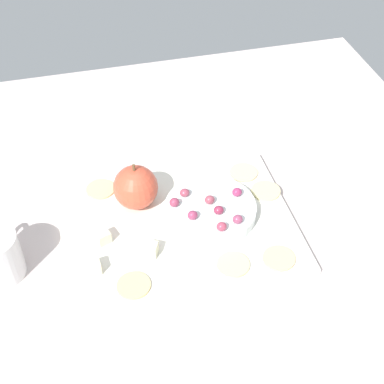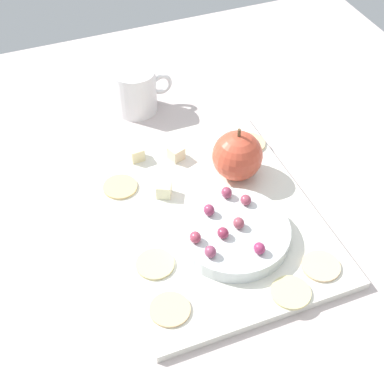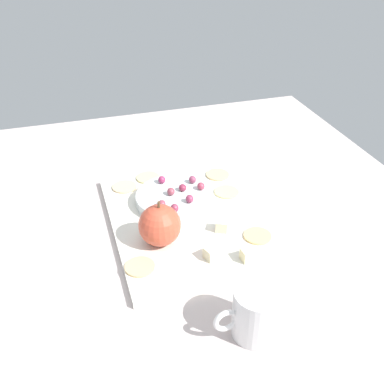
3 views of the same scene
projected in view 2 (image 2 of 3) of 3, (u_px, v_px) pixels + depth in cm
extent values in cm
cube|color=#BBACA9|center=(220.00, 223.00, 88.27)|extent=(114.49, 108.11, 4.24)
cube|color=silver|center=(210.00, 216.00, 85.61)|extent=(39.38, 29.83, 1.25)
cylinder|color=silver|center=(234.00, 233.00, 81.01)|extent=(15.84, 15.84, 2.15)
sphere|color=#C64932|center=(237.00, 156.00, 88.32)|extent=(7.79, 7.79, 7.79)
cylinder|color=brown|center=(239.00, 133.00, 85.14)|extent=(0.50, 0.50, 1.20)
cube|color=beige|center=(136.00, 154.00, 92.93)|extent=(2.34, 2.34, 2.17)
cube|color=beige|center=(176.00, 153.00, 92.99)|extent=(2.77, 2.77, 2.17)
cube|color=beige|center=(164.00, 190.00, 87.11)|extent=(2.90, 2.90, 2.17)
cylinder|color=#DBB880|center=(249.00, 143.00, 96.08)|extent=(5.28, 5.28, 0.40)
cylinder|color=#DFBE7A|center=(120.00, 187.00, 88.79)|extent=(5.28, 5.28, 0.40)
cylinder|color=#D8B88D|center=(321.00, 266.00, 78.01)|extent=(5.28, 5.28, 0.40)
cylinder|color=#D4C489|center=(155.00, 264.00, 78.25)|extent=(5.28, 5.28, 0.40)
cylinder|color=#D2C688|center=(291.00, 292.00, 74.99)|extent=(5.28, 5.28, 0.40)
cylinder|color=#DAB783|center=(170.00, 310.00, 73.15)|extent=(5.28, 5.28, 0.40)
ellipsoid|color=#8F3B4D|center=(246.00, 200.00, 83.09)|extent=(1.72, 1.55, 1.43)
ellipsoid|color=#8C3251|center=(209.00, 210.00, 81.55)|extent=(1.72, 1.55, 1.62)
ellipsoid|color=maroon|center=(223.00, 233.00, 78.65)|extent=(1.72, 1.55, 1.47)
ellipsoid|color=#8A334C|center=(227.00, 193.00, 83.89)|extent=(1.72, 1.55, 1.63)
ellipsoid|color=#952D56|center=(259.00, 248.00, 76.66)|extent=(1.72, 1.55, 1.58)
ellipsoid|color=#8F3E4C|center=(237.00, 224.00, 79.77)|extent=(1.72, 1.55, 1.57)
ellipsoid|color=#893C59|center=(210.00, 252.00, 76.26)|extent=(1.72, 1.55, 1.59)
ellipsoid|color=#9B374D|center=(195.00, 237.00, 78.03)|extent=(1.72, 1.55, 1.56)
cylinder|color=silver|center=(135.00, 90.00, 102.27)|extent=(7.61, 7.61, 8.11)
torus|color=silver|center=(161.00, 84.00, 103.62)|extent=(0.87, 4.01, 4.00)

